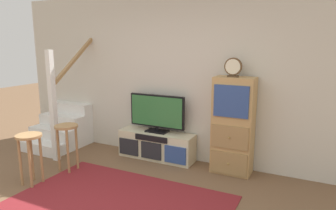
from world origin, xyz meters
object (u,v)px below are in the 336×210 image
object	(u,v)px
media_console	(156,145)
television	(157,112)
side_cabinet	(233,126)
bar_stool_near	(30,147)
bar_stool_far	(67,137)
desk_clock	(233,67)

from	to	relation	value
media_console	television	world-z (taller)	television
media_console	television	xyz separation A→B (m)	(0.00, 0.02, 0.56)
television	side_cabinet	distance (m)	1.27
television	bar_stool_near	distance (m)	1.96
side_cabinet	bar_stool_far	size ratio (longest dim) A/B	2.02
bar_stool_far	bar_stool_near	bearing A→B (deg)	-100.71
bar_stool_near	side_cabinet	bearing A→B (deg)	34.42
media_console	desk_clock	xyz separation A→B (m)	(1.24, -0.00, 1.34)
bar_stool_far	television	bearing A→B (deg)	47.28
side_cabinet	desk_clock	size ratio (longest dim) A/B	5.25
side_cabinet	bar_stool_near	xyz separation A→B (m)	(-2.34, -1.61, -0.19)
bar_stool_near	bar_stool_far	xyz separation A→B (m)	(0.11, 0.57, 0.00)
desk_clock	bar_stool_far	size ratio (longest dim) A/B	0.38
media_console	side_cabinet	world-z (taller)	side_cabinet
desk_clock	side_cabinet	bearing A→B (deg)	26.06
side_cabinet	bar_stool_far	bearing A→B (deg)	-155.22
bar_stool_far	desk_clock	bearing A→B (deg)	24.76
media_console	desk_clock	size ratio (longest dim) A/B	4.73
side_cabinet	bar_stool_far	world-z (taller)	side_cabinet
media_console	bar_stool_near	bearing A→B (deg)	-123.94
bar_stool_near	bar_stool_far	distance (m)	0.58
desk_clock	bar_stool_far	xyz separation A→B (m)	(-2.20, -1.02, -1.04)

